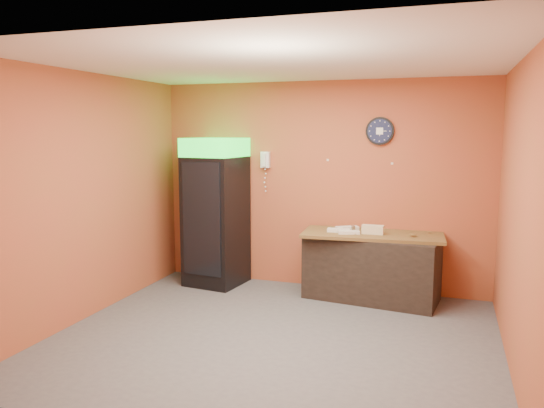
% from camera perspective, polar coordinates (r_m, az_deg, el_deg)
% --- Properties ---
extents(floor, '(4.50, 4.50, 0.00)m').
position_cam_1_polar(floor, '(5.69, 0.21, -14.24)').
color(floor, '#47474C').
rests_on(floor, ground).
extents(back_wall, '(4.50, 0.02, 2.80)m').
position_cam_1_polar(back_wall, '(7.23, 5.21, 1.99)').
color(back_wall, '#AB4930').
rests_on(back_wall, floor).
extents(left_wall, '(0.02, 4.00, 2.80)m').
position_cam_1_polar(left_wall, '(6.39, -19.31, 0.77)').
color(left_wall, '#AB4930').
rests_on(left_wall, floor).
extents(right_wall, '(0.02, 4.00, 2.80)m').
position_cam_1_polar(right_wall, '(5.09, 25.03, -1.27)').
color(right_wall, '#AB4930').
rests_on(right_wall, floor).
extents(ceiling, '(4.50, 4.00, 0.02)m').
position_cam_1_polar(ceiling, '(5.31, 0.23, 14.99)').
color(ceiling, white).
rests_on(ceiling, back_wall).
extents(beverage_cooler, '(0.80, 0.81, 2.04)m').
position_cam_1_polar(beverage_cooler, '(7.37, -6.16, -1.08)').
color(beverage_cooler, black).
rests_on(beverage_cooler, floor).
extents(prep_counter, '(1.71, 0.92, 0.82)m').
position_cam_1_polar(prep_counter, '(6.92, 10.67, -6.75)').
color(prep_counter, black).
rests_on(prep_counter, floor).
extents(wall_clock, '(0.36, 0.06, 0.36)m').
position_cam_1_polar(wall_clock, '(7.02, 11.53, 7.70)').
color(wall_clock, black).
rests_on(wall_clock, back_wall).
extents(wall_phone, '(0.12, 0.11, 0.22)m').
position_cam_1_polar(wall_phone, '(7.37, -0.74, 4.78)').
color(wall_phone, white).
rests_on(wall_phone, back_wall).
extents(butcher_paper, '(1.79, 0.85, 0.04)m').
position_cam_1_polar(butcher_paper, '(6.82, 10.76, -3.26)').
color(butcher_paper, brown).
rests_on(butcher_paper, prep_counter).
extents(sub_roll_stack, '(0.27, 0.10, 0.11)m').
position_cam_1_polar(sub_roll_stack, '(6.75, 10.79, -2.72)').
color(sub_roll_stack, beige).
rests_on(sub_roll_stack, butcher_paper).
extents(wrapped_sandwich_left, '(0.30, 0.14, 0.04)m').
position_cam_1_polar(wrapped_sandwich_left, '(6.83, 7.20, -2.82)').
color(wrapped_sandwich_left, silver).
rests_on(wrapped_sandwich_left, butcher_paper).
extents(wrapped_sandwich_mid, '(0.28, 0.18, 0.04)m').
position_cam_1_polar(wrapped_sandwich_mid, '(6.72, 8.26, -3.03)').
color(wrapped_sandwich_mid, silver).
rests_on(wrapped_sandwich_mid, butcher_paper).
extents(wrapped_sandwich_right, '(0.31, 0.26, 0.04)m').
position_cam_1_polar(wrapped_sandwich_right, '(7.00, 8.08, -2.57)').
color(wrapped_sandwich_right, silver).
rests_on(wrapped_sandwich_right, butcher_paper).
extents(kitchen_tool, '(0.06, 0.06, 0.06)m').
position_cam_1_polar(kitchen_tool, '(6.98, 8.70, -2.56)').
color(kitchen_tool, silver).
rests_on(kitchen_tool, butcher_paper).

